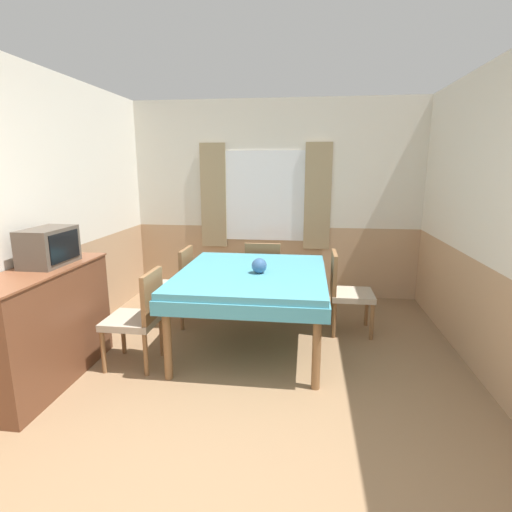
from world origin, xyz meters
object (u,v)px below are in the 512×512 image
at_px(chair_head_window, 264,273).
at_px(vase, 259,266).
at_px(dining_table, 252,281).
at_px(tv, 49,247).
at_px(sideboard, 44,326).
at_px(chair_left_near, 139,315).
at_px(chair_right_far, 346,289).
at_px(chair_left_far, 175,283).

relative_size(chair_head_window, vase, 6.09).
relative_size(dining_table, tv, 3.41).
xyz_separation_m(chair_head_window, sideboard, (-1.58, -1.90, 0.02)).
bearing_deg(tv, chair_head_window, 47.52).
height_order(chair_left_near, tv, tv).
relative_size(chair_left_near, vase, 6.09).
relative_size(chair_right_far, vase, 6.09).
bearing_deg(chair_head_window, chair_right_far, -29.94).
bearing_deg(dining_table, sideboard, -151.41).
height_order(chair_left_far, tv, tv).
distance_m(chair_left_near, sideboard, 0.74).
bearing_deg(sideboard, chair_left_far, 64.57).
bearing_deg(chair_head_window, chair_left_near, -121.44).
height_order(chair_right_far, chair_head_window, same).
xyz_separation_m(chair_left_far, tv, (-0.65, -1.19, 0.64)).
bearing_deg(chair_right_far, chair_head_window, -119.94).
distance_m(chair_right_far, tv, 2.86).
distance_m(dining_table, chair_left_far, 1.08).
xyz_separation_m(dining_table, chair_head_window, (0.00, 1.04, -0.20)).
xyz_separation_m(chair_right_far, tv, (-2.52, -1.19, 0.64)).
relative_size(chair_head_window, sideboard, 0.65).
bearing_deg(tv, chair_left_near, 16.85).
bearing_deg(dining_table, tv, -156.38).
bearing_deg(tv, dining_table, 23.62).
xyz_separation_m(chair_left_far, sideboard, (-0.65, -1.36, 0.02)).
height_order(chair_left_near, sideboard, sideboard).
bearing_deg(chair_head_window, vase, -85.95).
distance_m(chair_right_far, vase, 1.09).
height_order(chair_head_window, tv, tv).
bearing_deg(vase, chair_left_far, 151.24).
bearing_deg(chair_left_near, chair_right_far, -62.08).
relative_size(chair_right_far, chair_left_far, 1.00).
bearing_deg(chair_left_near, dining_table, -62.08).
relative_size(chair_left_near, tv, 1.84).
xyz_separation_m(tv, vase, (1.66, 0.63, -0.27)).
relative_size(dining_table, chair_head_window, 1.85).
height_order(dining_table, chair_left_far, chair_left_far).
bearing_deg(chair_right_far, chair_left_far, -90.00).
relative_size(chair_head_window, chair_left_near, 1.00).
bearing_deg(chair_left_near, vase, -66.74).
bearing_deg(vase, chair_left_near, -156.74).
bearing_deg(chair_right_far, vase, -57.06).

